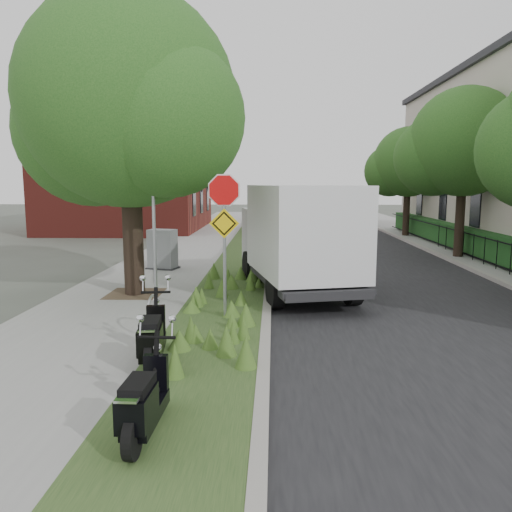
{
  "coord_description": "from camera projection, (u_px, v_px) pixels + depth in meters",
  "views": [
    {
      "loc": [
        -0.35,
        -9.95,
        3.02
      ],
      "look_at": [
        -0.77,
        1.76,
        1.3
      ],
      "focal_mm": 35.0,
      "sensor_mm": 36.0,
      "label": 1
    }
  ],
  "objects": [
    {
      "name": "road",
      "position": [
        357.0,
        258.0,
        20.04
      ],
      "size": [
        7.0,
        60.0,
        0.01
      ],
      "primitive_type": "cube",
      "color": "black",
      "rests_on": "ground"
    },
    {
      "name": "brick_building",
      "position": [
        130.0,
        164.0,
        31.73
      ],
      "size": [
        9.4,
        10.4,
        8.3
      ],
      "color": "maroon",
      "rests_on": "ground"
    },
    {
      "name": "kerb_far",
      "position": [
        445.0,
        257.0,
        19.91
      ],
      "size": [
        0.2,
        60.0,
        0.13
      ],
      "primitive_type": "cube",
      "color": "#9E9991",
      "rests_on": "ground"
    },
    {
      "name": "utility_cabinet",
      "position": [
        163.0,
        250.0,
        16.94
      ],
      "size": [
        1.14,
        0.9,
        1.34
      ],
      "color": "#262628",
      "rests_on": "ground"
    },
    {
      "name": "hedge_far",
      "position": [
        481.0,
        243.0,
        19.78
      ],
      "size": [
        1.0,
        24.0,
        1.1
      ],
      "primitive_type": "cube",
      "color": "#194619",
      "rests_on": "footpath_far"
    },
    {
      "name": "fence_far",
      "position": [
        463.0,
        243.0,
        19.8
      ],
      "size": [
        0.04,
        24.0,
        1.0
      ],
      "color": "black",
      "rests_on": "ground"
    },
    {
      "name": "far_tree_b",
      "position": [
        462.0,
        148.0,
        19.32
      ],
      "size": [
        4.83,
        4.31,
        6.56
      ],
      "color": "black",
      "rests_on": "ground"
    },
    {
      "name": "scooter_far",
      "position": [
        142.0,
        409.0,
        5.63
      ],
      "size": [
        0.35,
        1.62,
        0.77
      ],
      "color": "black",
      "rests_on": "ground"
    },
    {
      "name": "verge",
      "position": [
        245.0,
        257.0,
        20.19
      ],
      "size": [
        2.0,
        60.0,
        0.12
      ],
      "primitive_type": "cube",
      "color": "#2C491F",
      "rests_on": "ground"
    },
    {
      "name": "bike_hoop",
      "position": [
        152.0,
        314.0,
        9.69
      ],
      "size": [
        0.06,
        0.78,
        0.77
      ],
      "color": "#A5A8AD",
      "rests_on": "ground"
    },
    {
      "name": "box_truck",
      "position": [
        298.0,
        234.0,
        13.45
      ],
      "size": [
        3.36,
        5.92,
        2.52
      ],
      "color": "#262628",
      "rests_on": "ground"
    },
    {
      "name": "far_tree_c",
      "position": [
        407.0,
        166.0,
        27.28
      ],
      "size": [
        4.37,
        3.89,
        5.93
      ],
      "color": "black",
      "rests_on": "ground"
    },
    {
      "name": "bare_post",
      "position": [
        154.0,
        221.0,
        11.85
      ],
      "size": [
        0.08,
        0.08,
        4.0
      ],
      "color": "#A5A8AD",
      "rests_on": "ground"
    },
    {
      "name": "sidewalk_near",
      "position": [
        178.0,
        256.0,
        20.29
      ],
      "size": [
        3.5,
        60.0,
        0.12
      ],
      "primitive_type": "cube",
      "color": "gray",
      "rests_on": "ground"
    },
    {
      "name": "ground",
      "position": [
        290.0,
        331.0,
        10.26
      ],
      "size": [
        120.0,
        120.0,
        0.0
      ],
      "primitive_type": "plane",
      "color": "#4C5147",
      "rests_on": "ground"
    },
    {
      "name": "footpath_far",
      "position": [
        488.0,
        258.0,
        19.85
      ],
      "size": [
        3.2,
        60.0,
        0.12
      ],
      "primitive_type": "cube",
      "color": "gray",
      "rests_on": "ground"
    },
    {
      "name": "scooter_near",
      "position": [
        152.0,
        342.0,
        7.92
      ],
      "size": [
        0.49,
        1.7,
        0.81
      ],
      "color": "black",
      "rests_on": "ground"
    },
    {
      "name": "sign_assembly",
      "position": [
        224.0,
        216.0,
        10.55
      ],
      "size": [
        0.94,
        0.08,
        3.22
      ],
      "color": "#A5A8AD",
      "rests_on": "ground"
    },
    {
      "name": "kerb_near",
      "position": [
        270.0,
        257.0,
        20.16
      ],
      "size": [
        0.2,
        60.0,
        0.13
      ],
      "primitive_type": "cube",
      "color": "#9E9991",
      "rests_on": "ground"
    },
    {
      "name": "street_tree_main",
      "position": [
        126.0,
        111.0,
        12.54
      ],
      "size": [
        6.21,
        5.54,
        7.66
      ],
      "color": "black",
      "rests_on": "ground"
    }
  ]
}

